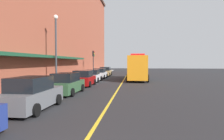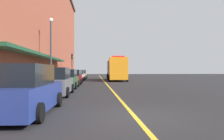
# 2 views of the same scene
# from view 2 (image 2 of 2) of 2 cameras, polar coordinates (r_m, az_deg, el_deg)

# --- Properties ---
(ground_plane) EXTENTS (112.00, 112.00, 0.00)m
(ground_plane) POSITION_cam_2_polar(r_m,az_deg,el_deg) (32.46, -2.22, -2.92)
(ground_plane) COLOR #232326
(sidewalk_left) EXTENTS (2.40, 70.00, 0.15)m
(sidewalk_left) POSITION_cam_2_polar(r_m,az_deg,el_deg) (32.78, -13.12, -2.76)
(sidewalk_left) COLOR #ADA8A0
(sidewalk_left) RESTS_ON ground
(lane_center_stripe) EXTENTS (0.16, 70.00, 0.01)m
(lane_center_stripe) POSITION_cam_2_polar(r_m,az_deg,el_deg) (32.46, -2.22, -2.91)
(lane_center_stripe) COLOR gold
(lane_center_stripe) RESTS_ON ground
(brick_building_left) EXTENTS (12.30, 64.00, 19.35)m
(brick_building_left) POSITION_cam_2_polar(r_m,az_deg,el_deg) (34.40, -24.91, 13.51)
(brick_building_left) COLOR brown
(brick_building_left) RESTS_ON ground
(parked_car_0) EXTENTS (2.17, 4.81, 1.84)m
(parked_car_0) POSITION_cam_2_polar(r_m,az_deg,el_deg) (8.53, -22.27, -5.24)
(parked_car_0) COLOR navy
(parked_car_0) RESTS_ON ground
(parked_car_1) EXTENTS (2.02, 4.46, 1.80)m
(parked_car_1) POSITION_cam_2_polar(r_m,az_deg,el_deg) (14.27, -14.84, -3.23)
(parked_car_1) COLOR #595B60
(parked_car_1) RESTS_ON ground
(parked_car_2) EXTENTS (2.10, 4.51, 1.70)m
(parked_car_2) POSITION_cam_2_polar(r_m,az_deg,el_deg) (19.87, -12.04, -2.44)
(parked_car_2) COLOR #2D5133
(parked_car_2) RESTS_ON ground
(parked_car_3) EXTENTS (2.14, 4.19, 1.68)m
(parked_car_3) POSITION_cam_2_polar(r_m,az_deg,el_deg) (25.43, -10.45, -1.93)
(parked_car_3) COLOR maroon
(parked_car_3) RESTS_ON ground
(parked_car_4) EXTENTS (2.07, 4.13, 1.59)m
(parked_car_4) POSITION_cam_2_polar(r_m,az_deg,el_deg) (30.35, -9.60, -1.70)
(parked_car_4) COLOR silver
(parked_car_4) RESTS_ON ground
(parked_car_5) EXTENTS (2.07, 4.25, 1.59)m
(parked_car_5) POSITION_cam_2_polar(r_m,az_deg,el_deg) (35.87, -8.83, -1.44)
(parked_car_5) COLOR silver
(parked_car_5) RESTS_ON ground
(parked_car_6) EXTENTS (2.15, 4.64, 1.66)m
(parked_car_6) POSITION_cam_2_polar(r_m,az_deg,el_deg) (41.97, -8.19, -1.19)
(parked_car_6) COLOR #A5844C
(parked_car_6) RESTS_ON ground
(utility_truck) EXTENTS (3.03, 9.44, 3.65)m
(utility_truck) POSITION_cam_2_polar(r_m,az_deg,el_deg) (33.38, 1.18, 0.15)
(utility_truck) COLOR orange
(utility_truck) RESTS_ON ground
(parking_meter_0) EXTENTS (0.14, 0.18, 1.33)m
(parking_meter_0) POSITION_cam_2_polar(r_m,az_deg,el_deg) (17.23, -17.93, -1.94)
(parking_meter_0) COLOR #4C4C51
(parking_meter_0) RESTS_ON sidewalk_left
(parking_meter_1) EXTENTS (0.14, 0.18, 1.33)m
(parking_meter_1) POSITION_cam_2_polar(r_m,az_deg,el_deg) (20.69, -15.69, -1.62)
(parking_meter_1) COLOR #4C4C51
(parking_meter_1) RESTS_ON sidewalk_left
(parking_meter_2) EXTENTS (0.14, 0.18, 1.33)m
(parking_meter_2) POSITION_cam_2_polar(r_m,az_deg,el_deg) (23.32, -14.44, -1.44)
(parking_meter_2) COLOR #4C4C51
(parking_meter_2) RESTS_ON sidewalk_left
(parking_meter_3) EXTENTS (0.14, 0.18, 1.33)m
(parking_meter_3) POSITION_cam_2_polar(r_m,az_deg,el_deg) (22.84, -14.64, -1.47)
(parking_meter_3) COLOR #4C4C51
(parking_meter_3) RESTS_ON sidewalk_left
(street_lamp_left) EXTENTS (0.44, 0.44, 6.94)m
(street_lamp_left) POSITION_cam_2_polar(r_m,az_deg,el_deg) (23.21, -16.07, 6.82)
(street_lamp_left) COLOR #33383D
(street_lamp_left) RESTS_ON sidewalk_left
(traffic_light_near) EXTENTS (0.38, 0.36, 4.30)m
(traffic_light_near) POSITION_cam_2_polar(r_m,az_deg,el_deg) (37.35, -10.67, 2.30)
(traffic_light_near) COLOR #232326
(traffic_light_near) RESTS_ON sidewalk_left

